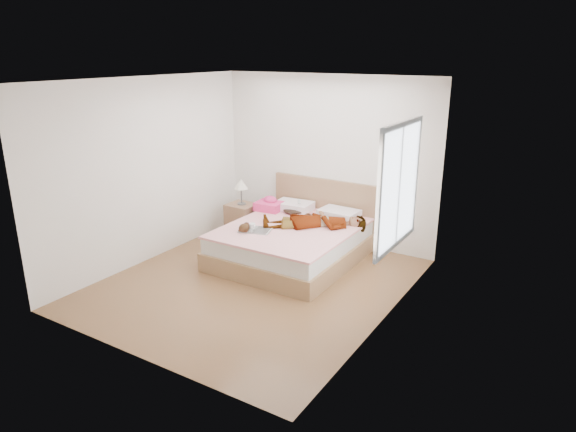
# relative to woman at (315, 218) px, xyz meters

# --- Properties ---
(ground) EXTENTS (4.00, 4.00, 0.00)m
(ground) POSITION_rel_woman_xyz_m (-0.25, -1.18, -0.61)
(ground) COLOR #4F3318
(ground) RESTS_ON ground
(woman) EXTENTS (1.58, 1.30, 0.21)m
(woman) POSITION_rel_woman_xyz_m (0.00, 0.00, 0.00)
(woman) COLOR white
(woman) RESTS_ON bed
(hair) EXTENTS (0.44, 0.53, 0.08)m
(hair) POSITION_rel_woman_xyz_m (-0.57, 0.45, -0.07)
(hair) COLOR black
(hair) RESTS_ON bed
(phone) EXTENTS (0.09, 0.10, 0.05)m
(phone) POSITION_rel_woman_xyz_m (-0.50, 0.40, 0.08)
(phone) COLOR silver
(phone) RESTS_ON bed
(room_shell) EXTENTS (4.00, 4.00, 4.00)m
(room_shell) POSITION_rel_woman_xyz_m (1.52, -0.88, 0.89)
(room_shell) COLOR white
(room_shell) RESTS_ON ground
(bed) EXTENTS (1.80, 2.08, 1.00)m
(bed) POSITION_rel_woman_xyz_m (-0.25, -0.15, -0.34)
(bed) COLOR olive
(bed) RESTS_ON ground
(towel) EXTENTS (0.44, 0.36, 0.22)m
(towel) POSITION_rel_woman_xyz_m (-0.98, 0.28, -0.02)
(towel) COLOR #F4427A
(towel) RESTS_ON bed
(magazine) EXTENTS (0.51, 0.40, 0.03)m
(magazine) POSITION_rel_woman_xyz_m (-0.60, -0.65, -0.09)
(magazine) COLOR silver
(magazine) RESTS_ON bed
(coffee_mug) EXTENTS (0.14, 0.12, 0.10)m
(coffee_mug) POSITION_rel_woman_xyz_m (-0.65, -0.65, -0.05)
(coffee_mug) COLOR white
(coffee_mug) RESTS_ON bed
(plush_toy) EXTENTS (0.17, 0.24, 0.12)m
(plush_toy) POSITION_rel_woman_xyz_m (-0.70, -0.76, -0.04)
(plush_toy) COLOR black
(plush_toy) RESTS_ON bed
(nightstand) EXTENTS (0.47, 0.42, 0.97)m
(nightstand) POSITION_rel_woman_xyz_m (-1.46, 0.19, -0.29)
(nightstand) COLOR brown
(nightstand) RESTS_ON ground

